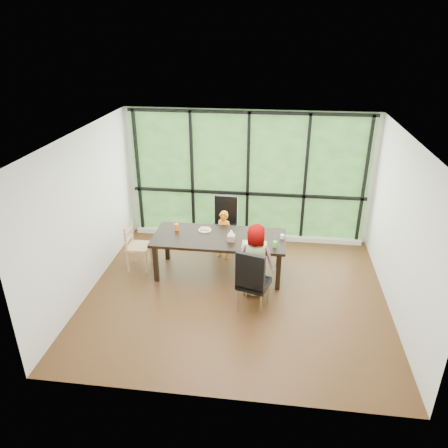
{
  "coord_description": "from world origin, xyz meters",
  "views": [
    {
      "loc": [
        0.58,
        -6.07,
        4.17
      ],
      "look_at": [
        -0.28,
        0.55,
        1.05
      ],
      "focal_mm": 34.34,
      "sensor_mm": 36.0,
      "label": 1
    }
  ],
  "objects": [
    {
      "name": "ground",
      "position": [
        0.0,
        0.0,
        0.0
      ],
      "size": [
        5.0,
        5.0,
        0.0
      ],
      "primitive_type": "plane",
      "color": "black",
      "rests_on": "ground"
    },
    {
      "name": "back_wall",
      "position": [
        0.0,
        2.25,
        1.35
      ],
      "size": [
        5.0,
        0.0,
        5.0
      ],
      "primitive_type": "plane",
      "rotation": [
        1.57,
        0.0,
        0.0
      ],
      "color": "silver",
      "rests_on": "ground"
    },
    {
      "name": "foliage_backdrop",
      "position": [
        0.0,
        2.23,
        1.35
      ],
      "size": [
        4.8,
        0.02,
        2.65
      ],
      "primitive_type": "cube",
      "color": "#264D1C",
      "rests_on": "back_wall"
    },
    {
      "name": "window_mullions",
      "position": [
        0.0,
        2.19,
        1.35
      ],
      "size": [
        4.8,
        0.06,
        2.65
      ],
      "primitive_type": null,
      "color": "black",
      "rests_on": "back_wall"
    },
    {
      "name": "window_sill",
      "position": [
        0.0,
        2.15,
        0.05
      ],
      "size": [
        4.8,
        0.12,
        0.1
      ],
      "primitive_type": "cube",
      "color": "silver",
      "rests_on": "ground"
    },
    {
      "name": "dining_table",
      "position": [
        -0.38,
        0.65,
        0.38
      ],
      "size": [
        2.39,
        1.11,
        0.75
      ],
      "primitive_type": "cube",
      "rotation": [
        0.0,
        0.0,
        0.05
      ],
      "color": "black",
      "rests_on": "ground"
    },
    {
      "name": "chair_window_leather",
      "position": [
        -0.4,
        1.61,
        0.54
      ],
      "size": [
        0.48,
        0.48,
        1.08
      ],
      "primitive_type": "cube",
      "rotation": [
        0.0,
        0.0,
        -0.04
      ],
      "color": "black",
      "rests_on": "ground"
    },
    {
      "name": "chair_interior_leather",
      "position": [
        0.31,
        -0.34,
        0.54
      ],
      "size": [
        0.57,
        0.57,
        1.08
      ],
      "primitive_type": "cube",
      "rotation": [
        0.0,
        0.0,
        2.86
      ],
      "color": "black",
      "rests_on": "ground"
    },
    {
      "name": "chair_end_beech",
      "position": [
        -1.88,
        0.65,
        0.45
      ],
      "size": [
        0.41,
        0.43,
        0.9
      ],
      "primitive_type": "cube",
      "rotation": [
        0.0,
        0.0,
        1.59
      ],
      "color": "tan",
      "rests_on": "ground"
    },
    {
      "name": "child_toddler",
      "position": [
        -0.38,
        1.25,
        0.49
      ],
      "size": [
        0.42,
        0.36,
        0.98
      ],
      "primitive_type": "imported",
      "rotation": [
        0.0,
        0.0,
        -0.42
      ],
      "color": "orange",
      "rests_on": "ground"
    },
    {
      "name": "child_older",
      "position": [
        0.32,
        0.09,
        0.63
      ],
      "size": [
        0.66,
        0.48,
        1.27
      ],
      "primitive_type": "imported",
      "rotation": [
        0.0,
        0.0,
        3.02
      ],
      "color": "gray",
      "rests_on": "ground"
    },
    {
      "name": "placemat",
      "position": [
        0.27,
        0.42,
        0.75
      ],
      "size": [
        0.42,
        0.31,
        0.01
      ],
      "primitive_type": "cube",
      "color": "tan",
      "rests_on": "dining_table"
    },
    {
      "name": "plate_far",
      "position": [
        -0.67,
        0.87,
        0.76
      ],
      "size": [
        0.23,
        0.23,
        0.01
      ],
      "primitive_type": "cylinder",
      "color": "white",
      "rests_on": "dining_table"
    },
    {
      "name": "plate_near",
      "position": [
        0.23,
        0.42,
        0.76
      ],
      "size": [
        0.25,
        0.25,
        0.02
      ],
      "primitive_type": "cylinder",
      "color": "white",
      "rests_on": "dining_table"
    },
    {
      "name": "orange_cup",
      "position": [
        -1.18,
        0.81,
        0.81
      ],
      "size": [
        0.08,
        0.08,
        0.13
      ],
      "primitive_type": "cylinder",
      "color": "orange",
      "rests_on": "dining_table"
    },
    {
      "name": "green_cup",
      "position": [
        0.61,
        0.38,
        0.8
      ],
      "size": [
        0.07,
        0.07,
        0.11
      ],
      "primitive_type": "cylinder",
      "color": "#56D741",
      "rests_on": "dining_table"
    },
    {
      "name": "white_mug",
      "position": [
        0.74,
        0.72,
        0.79
      ],
      "size": [
        0.07,
        0.07,
        0.08
      ],
      "primitive_type": "cylinder",
      "color": "white",
      "rests_on": "dining_table"
    },
    {
      "name": "tissue_box",
      "position": [
        -0.15,
        0.52,
        0.8
      ],
      "size": [
        0.13,
        0.13,
        0.11
      ],
      "primitive_type": "cube",
      "color": "tan",
      "rests_on": "dining_table"
    },
    {
      "name": "crepe_rolls_far",
      "position": [
        -0.67,
        0.87,
        0.78
      ],
      "size": [
        0.2,
        0.12,
        0.04
      ],
      "primitive_type": null,
      "color": "tan",
      "rests_on": "plate_far"
    },
    {
      "name": "crepe_rolls_near",
      "position": [
        0.23,
        0.42,
        0.78
      ],
      "size": [
        0.15,
        0.12,
        0.04
      ],
      "primitive_type": null,
      "color": "tan",
      "rests_on": "plate_near"
    },
    {
      "name": "straw_white",
      "position": [
        -1.18,
        0.81,
        0.92
      ],
      "size": [
        0.01,
        0.04,
        0.2
      ],
      "primitive_type": "cylinder",
      "rotation": [
        0.14,
        0.0,
        0.0
      ],
      "color": "white",
      "rests_on": "orange_cup"
    },
    {
      "name": "straw_pink",
      "position": [
        0.61,
        0.38,
        0.9
      ],
      "size": [
        0.01,
        0.04,
        0.2
      ],
      "primitive_type": "cylinder",
      "rotation": [
        0.14,
        0.0,
        0.0
      ],
      "color": "pink",
      "rests_on": "green_cup"
    },
    {
      "name": "tissue",
      "position": [
        -0.15,
        0.52,
        0.91
      ],
      "size": [
        0.12,
        0.12,
        0.11
      ],
      "primitive_type": "cone",
      "color": "white",
      "rests_on": "tissue_box"
    }
  ]
}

